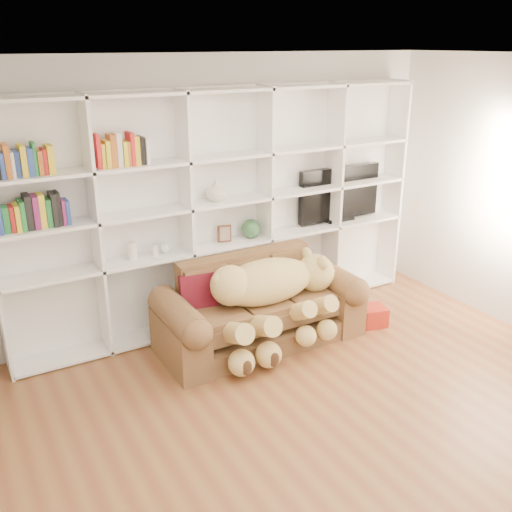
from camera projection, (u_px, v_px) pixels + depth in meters
floor at (369, 438)px, 4.28m from camera, size 5.00×5.00×0.00m
ceiling at (401, 59)px, 3.33m from camera, size 5.00×5.00×0.00m
wall_back at (218, 192)px, 5.83m from camera, size 5.00×0.02×2.70m
bookshelf at (202, 202)px, 5.62m from camera, size 4.43×0.35×2.40m
sofa at (259, 311)px, 5.58m from camera, size 1.99×0.86×0.84m
teddy_bear at (272, 292)px, 5.37m from camera, size 1.46×0.81×0.85m
throw_pillow at (198, 292)px, 5.33m from camera, size 0.37×0.25×0.36m
gift_box at (373, 316)px, 5.96m from camera, size 0.30×0.29×0.20m
tv at (339, 194)px, 6.45m from camera, size 1.05×0.18×0.62m
picture_frame at (224, 234)px, 5.80m from camera, size 0.14×0.06×0.18m
green_vase at (251, 229)px, 5.94m from camera, size 0.20×0.20×0.20m
figurine_tall at (132, 251)px, 5.35m from camera, size 0.09×0.09×0.17m
figurine_short at (155, 250)px, 5.47m from camera, size 0.08×0.08×0.11m
snow_globe at (165, 248)px, 5.51m from camera, size 0.10×0.10×0.10m
shelf_vase at (216, 191)px, 5.60m from camera, size 0.22×0.22×0.21m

